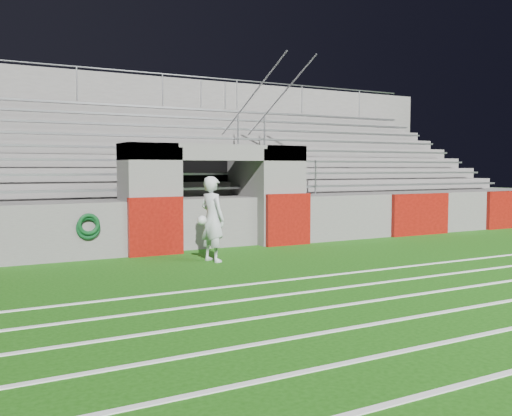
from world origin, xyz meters
TOP-DOWN VIEW (x-y plane):
  - ground at (0.00, 0.00)m, footprint 90.00×90.00m
  - field_markings at (0.00, -5.00)m, footprint 28.00×8.09m
  - stadium_structure at (0.00, 7.97)m, footprint 26.00×8.48m
  - goalkeeper_with_ball at (-1.02, 1.54)m, footprint 0.75×0.76m
  - hose_coil at (-3.33, 2.93)m, footprint 0.53×0.15m

SIDE VIEW (x-z plane):
  - ground at x=0.00m, z-range 0.00..0.00m
  - field_markings at x=0.00m, z-range 0.00..0.01m
  - hose_coil at x=-3.33m, z-range 0.46..1.05m
  - goalkeeper_with_ball at x=-1.02m, z-range 0.00..1.84m
  - stadium_structure at x=0.00m, z-range -1.22..4.20m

